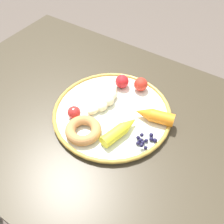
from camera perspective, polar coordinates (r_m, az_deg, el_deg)
The scene contains 11 objects.
ground_plane at distance 1.45m, azimuth -2.02°, elevation -20.91°, with size 6.00×6.00×0.00m, color #574D46.
dining_table at distance 0.86m, azimuth -3.18°, elevation -5.00°, with size 1.07×0.73×0.77m.
plate at distance 0.77m, azimuth 0.00°, elevation -0.14°, with size 0.35×0.35×0.02m.
banana at distance 0.78m, azimuth -1.05°, elevation 2.51°, with size 0.05×0.15×0.03m.
carrot_orange at distance 0.74m, azimuth 9.24°, elevation -0.82°, with size 0.12×0.06×0.04m.
carrot_yellow at distance 0.70m, azimuth 1.84°, elevation -4.01°, with size 0.06×0.13×0.03m.
donut at distance 0.71m, azimuth -6.30°, elevation -3.97°, with size 0.10×0.10×0.03m, color #BC8049.
blueberry_pile at distance 0.70m, azimuth 7.24°, elevation -6.18°, with size 0.05×0.06×0.02m.
tomato_near at distance 0.83m, azimuth 2.21°, elevation 6.69°, with size 0.04×0.04×0.04m, color red.
tomato_mid at distance 0.83m, azimuth 6.32°, elevation 6.04°, with size 0.04×0.04×0.04m, color red.
tomato_far at distance 0.75m, azimuth -8.29°, elevation -0.12°, with size 0.04×0.04×0.04m, color red.
Camera 1 is at (0.32, -0.41, 1.35)m, focal length 41.80 mm.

